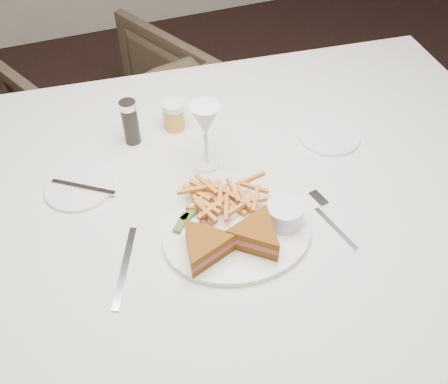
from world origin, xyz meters
TOP-DOWN VIEW (x-y plane):
  - ground at (0.00, 0.00)m, footprint 5.00×5.00m
  - table at (-0.38, 0.20)m, footprint 1.72×1.24m
  - chair_far at (-0.48, 1.17)m, footprint 0.82×0.80m
  - table_setting at (-0.39, 0.15)m, footprint 0.80×0.66m

SIDE VIEW (x-z plane):
  - ground at x=0.00m, z-range 0.00..0.00m
  - chair_far at x=-0.48m, z-range 0.00..0.65m
  - table at x=-0.38m, z-range 0.00..0.75m
  - table_setting at x=-0.39m, z-range 0.70..0.88m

